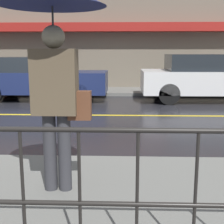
{
  "coord_description": "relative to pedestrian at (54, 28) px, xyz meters",
  "views": [
    {
      "loc": [
        2.5,
        -7.83,
        1.59
      ],
      "look_at": [
        2.31,
        -2.7,
        0.61
      ],
      "focal_mm": 50.0,
      "sensor_mm": 36.0,
      "label": 1
    }
  ],
  "objects": [
    {
      "name": "car_navy",
      "position": [
        -2.11,
        7.24,
        -1.09
      ],
      "size": [
        4.43,
        1.71,
        1.44
      ],
      "color": "#19234C",
      "rests_on": "ground_plane"
    },
    {
      "name": "lane_marking",
      "position": [
        -1.8,
        4.65,
        -1.82
      ],
      "size": [
        25.2,
        0.12,
        0.01
      ],
      "color": "gold",
      "rests_on": "ground_plane"
    },
    {
      "name": "ground_plane",
      "position": [
        -1.8,
        4.65,
        -1.83
      ],
      "size": [
        80.0,
        80.0,
        0.0
      ],
      "primitive_type": "plane",
      "color": "black"
    },
    {
      "name": "building_storefront",
      "position": [
        -1.8,
        10.39,
        1.43
      ],
      "size": [
        28.0,
        0.85,
        6.6
      ],
      "color": "#706656",
      "rests_on": "ground_plane"
    },
    {
      "name": "pedestrian",
      "position": [
        0.0,
        0.0,
        0.0
      ],
      "size": [
        1.08,
        1.08,
        2.17
      ],
      "rotation": [
        0.0,
        0.0,
        3.14
      ],
      "color": "#333338",
      "rests_on": "sidewalk_near"
    },
    {
      "name": "sidewalk_far",
      "position": [
        -1.8,
        9.22,
        -1.77
      ],
      "size": [
        28.0,
        2.08,
        0.12
      ],
      "color": "slate",
      "rests_on": "ground_plane"
    },
    {
      "name": "car_white",
      "position": [
        3.37,
        7.24,
        -1.05
      ],
      "size": [
        4.18,
        1.92,
        1.53
      ],
      "color": "silver",
      "rests_on": "ground_plane"
    }
  ]
}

